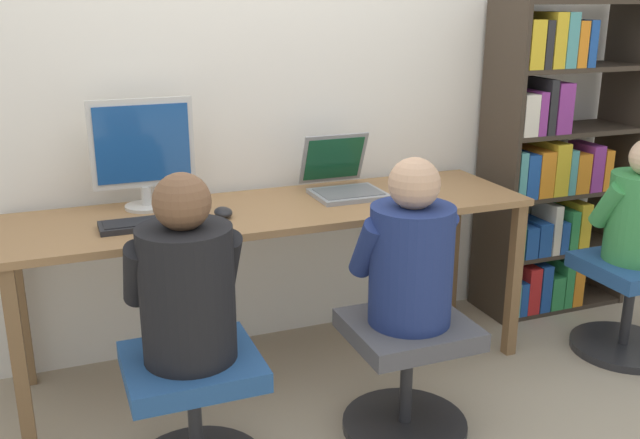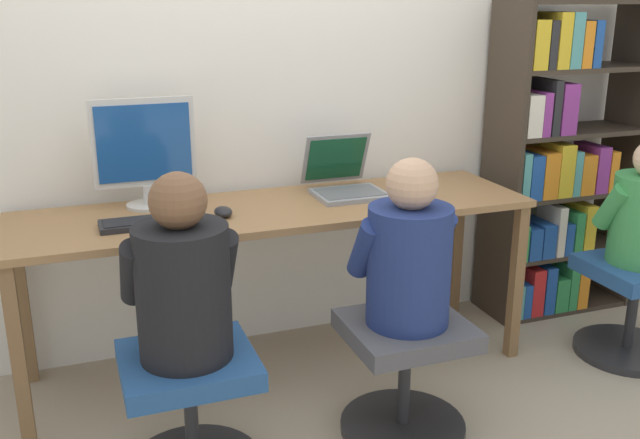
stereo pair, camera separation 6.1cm
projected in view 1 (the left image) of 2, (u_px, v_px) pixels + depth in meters
The scene contains 13 objects.
ground_plane at pixel (302, 401), 2.97m from camera, with size 14.00×14.00×0.00m, color tan.
wall_back at pixel (248, 70), 3.19m from camera, with size 10.00×0.05×2.60m.
desk at pixel (276, 223), 3.04m from camera, with size 2.19×0.61×0.76m.
desktop_monitor at pixel (143, 152), 2.93m from camera, with size 0.42×0.18×0.46m.
laptop at pixel (343, 182), 3.21m from camera, with size 0.31×0.36×0.26m.
keyboard at pixel (153, 223), 2.76m from camera, with size 0.40×0.14×0.03m.
computer_mouse_by_keyboard at pixel (223, 212), 2.87m from camera, with size 0.07×0.11×0.04m.
office_chair_left at pixel (194, 409), 2.44m from camera, with size 0.48×0.48×0.46m.
office_chair_right at pixel (407, 369), 2.71m from camera, with size 0.48×0.48×0.46m.
person_at_monitor at pixel (186, 282), 2.31m from camera, with size 0.38×0.32×0.63m.
person_at_laptop at pixel (411, 254), 2.57m from camera, with size 0.38×0.32×0.62m.
bookshelf at pixel (550, 172), 3.66m from camera, with size 0.79×0.33×1.60m.
office_chair_side at pixel (629, 299), 3.32m from camera, with size 0.48×0.48×0.46m.
Camera 1 is at (-0.88, -2.46, 1.61)m, focal length 40.00 mm.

